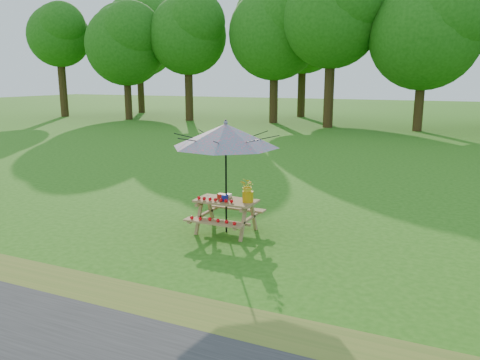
% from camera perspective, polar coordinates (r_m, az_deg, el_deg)
% --- Properties ---
extents(ground, '(120.00, 120.00, 0.00)m').
position_cam_1_polar(ground, '(8.96, -2.36, -7.42)').
color(ground, '#296713').
rests_on(ground, ground).
extents(drygrass_strip, '(120.00, 1.20, 0.01)m').
position_cam_1_polar(drygrass_strip, '(6.78, -13.38, -14.55)').
color(drygrass_strip, olive).
rests_on(drygrass_strip, ground).
extents(picnic_table, '(1.20, 1.32, 0.67)m').
position_cam_1_polar(picnic_table, '(9.33, -1.69, -4.48)').
color(picnic_table, '#A4814A').
rests_on(picnic_table, ground).
extents(patio_umbrella, '(2.54, 2.54, 2.25)m').
position_cam_1_polar(patio_umbrella, '(9.00, -1.75, 5.46)').
color(patio_umbrella, black).
rests_on(patio_umbrella, ground).
extents(produce_bins, '(0.28, 0.41, 0.13)m').
position_cam_1_polar(produce_bins, '(9.27, -1.91, -2.05)').
color(produce_bins, red).
rests_on(produce_bins, picnic_table).
extents(tomatoes_row, '(0.77, 0.13, 0.07)m').
position_cam_1_polar(tomatoes_row, '(9.14, -3.04, -2.39)').
color(tomatoes_row, '#F0080D').
rests_on(tomatoes_row, picnic_table).
extents(flower_bucket, '(0.36, 0.34, 0.47)m').
position_cam_1_polar(flower_bucket, '(9.03, 0.97, -1.14)').
color(flower_bucket, '#DA9D0B').
rests_on(flower_bucket, picnic_table).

